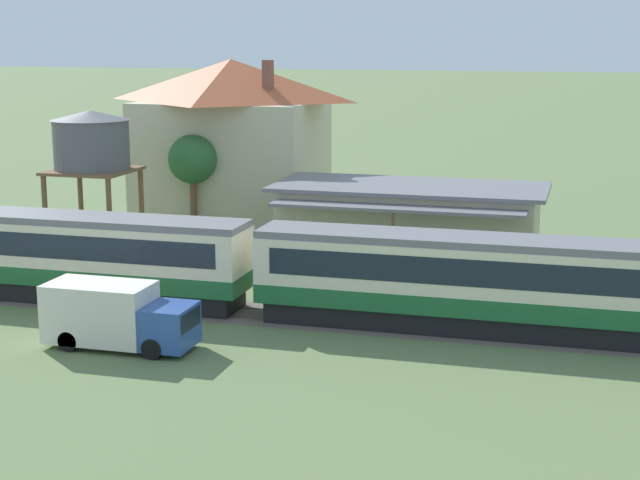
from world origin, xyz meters
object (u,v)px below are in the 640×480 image
station_building (409,225)px  yard_tree_1 (193,161)px  water_tower (91,143)px  station_house_terracotta_roof (232,143)px  passenger_train (259,265)px  delivery_truck_blue (116,316)px

station_building → yard_tree_1: yard_tree_1 is taller
water_tower → station_building: bearing=10.2°
station_building → station_house_terracotta_roof: station_house_terracotta_roof is taller
passenger_train → yard_tree_1: (-8.64, 13.27, 2.62)m
station_building → water_tower: 17.35m
passenger_train → water_tower: water_tower is taller
station_building → passenger_train: bearing=-112.8°
delivery_truck_blue → yard_tree_1: 20.01m
station_house_terracotta_roof → water_tower: station_house_terracotta_roof is taller
station_building → yard_tree_1: 13.66m
station_house_terracotta_roof → passenger_train: bearing=-66.1°
passenger_train → station_building: bearing=67.2°
water_tower → delivery_truck_blue: (8.20, -13.64, -5.01)m
passenger_train → water_tower: bearing=147.1°
station_house_terracotta_roof → water_tower: 10.86m
delivery_truck_blue → yard_tree_1: bearing=104.0°
water_tower → delivery_truck_blue: size_ratio=1.37×
passenger_train → station_house_terracotta_roof: (-7.90, 17.80, 3.20)m
passenger_train → water_tower: size_ratio=9.51×
station_house_terracotta_roof → delivery_truck_blue: 24.33m
station_building → delivery_truck_blue: bearing=-116.8°
passenger_train → water_tower: (-12.06, 7.80, 4.09)m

